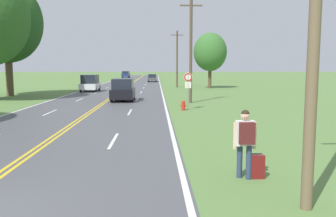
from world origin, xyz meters
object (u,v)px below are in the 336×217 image
Objects in this scene: car_dark_grey_sedan_mid_far at (152,78)px; car_dark_blue_suv_receding at (126,74)px; suitcase at (256,167)px; car_white_van_mid_near at (90,83)px; fire_hydrant at (183,105)px; hitchhiker_person at (245,137)px; traffic_sign at (188,82)px; car_black_van_approaching at (123,90)px; tree_behind_sign at (210,52)px; tree_right_cluster at (7,22)px.

car_dark_grey_sedan_mid_far is 26.62m from car_dark_blue_suv_receding.
car_dark_blue_suv_receding is at bearing 4.40° from suitcase.
suitcase is at bearing -162.71° from car_white_van_mid_near.
fire_hydrant is at bearing -169.75° from car_dark_blue_suv_receding.
hitchhiker_person is 15.42m from traffic_sign.
traffic_sign is 0.61× the size of car_white_van_mid_near.
suitcase is 0.15× the size of car_dark_blue_suv_receding.
fire_hydrant is 0.16× the size of car_white_van_mid_near.
car_black_van_approaching is at bearing 124.39° from fire_hydrant.
car_dark_grey_sedan_mid_far is (-8.17, 21.40, -4.18)m from tree_behind_sign.
tree_behind_sign is (5.24, 24.55, 3.02)m from traffic_sign.
car_dark_grey_sedan_mid_far is at bearing 0.52° from suitcase.
car_white_van_mid_near is at bearing 117.29° from fire_hydrant.
suitcase is 0.16× the size of car_white_van_mid_near.
fire_hydrant is at bearing 34.07° from car_black_van_approaching.
tree_right_cluster reaches higher than hitchhiker_person.
fire_hydrant is 0.15× the size of car_dark_blue_suv_receding.
car_black_van_approaching is 39.60m from car_dark_grey_sedan_mid_far.
car_black_van_approaching is at bearing 10.77° from hitchhiker_person.
traffic_sign is 0.57× the size of car_dark_blue_suv_receding.
tree_right_cluster is at bearing -151.21° from tree_behind_sign.
hitchhiker_person is 2.69× the size of suitcase.
hitchhiker_person is 14.94m from fire_hydrant.
car_white_van_mid_near is (-10.20, 33.77, -0.09)m from hitchhiker_person.
suitcase is at bearing -57.65° from tree_right_cluster.
suitcase is 0.06× the size of tree_right_cluster.
tree_behind_sign is (5.60, 25.03, 4.60)m from fire_hydrant.
tree_behind_sign reaches higher than traffic_sign.
car_black_van_approaching reaches higher than car_dark_grey_sedan_mid_far.
fire_hydrant is at bearing -0.80° from hitchhiker_person.
tree_behind_sign reaches higher than car_dark_blue_suv_receding.
tree_behind_sign is 16.98m from car_white_van_mid_near.
tree_behind_sign is 1.68× the size of car_dark_blue_suv_receding.
fire_hydrant is 26.05m from tree_behind_sign.
traffic_sign is at bearing 38.04° from car_black_van_approaching.
car_white_van_mid_near is at bearing -158.06° from tree_behind_sign.
traffic_sign is at bearing -151.24° from car_white_van_mid_near.
fire_hydrant is 21.23m from car_white_van_mid_near.
traffic_sign is 0.34× the size of tree_behind_sign.
fire_hydrant is 0.17× the size of car_black_van_approaching.
car_dark_blue_suv_receding is at bearing 108.27° from tree_behind_sign.
fire_hydrant is (-0.47, 14.92, -0.78)m from hitchhiker_person.
fire_hydrant is (-0.78, 14.89, 0.03)m from suitcase.
car_white_van_mid_near reaches higher than car_dark_blue_suv_receding.
tree_behind_sign is 1.82× the size of car_white_van_mid_near.
traffic_sign reaches higher than car_white_van_mid_near.
tree_right_cluster is (-17.10, 12.27, 5.43)m from traffic_sign.
car_dark_grey_sedan_mid_far is (14.16, 33.68, -6.58)m from tree_right_cluster.
tree_right_cluster is at bearing -116.31° from car_black_van_approaching.
hitchhiker_person is at bearing 3.12° from car_dark_grey_sedan_mid_far.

